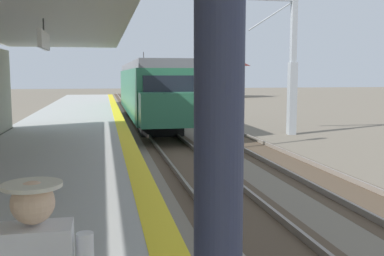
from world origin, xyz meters
name	(u,v)px	position (x,y,z in m)	size (l,w,h in m)	color
station_platform	(48,175)	(-2.50, 16.00, 0.45)	(5.00, 80.00, 0.91)	#A8A8A3
track_pair_nearest_platform	(184,157)	(1.90, 20.00, 0.05)	(2.34, 120.00, 0.16)	#4C3D2D
track_pair_middle	(270,154)	(5.30, 20.00, 0.05)	(2.34, 120.00, 0.16)	#4C3D2D
approaching_train	(150,90)	(1.90, 32.51, 2.18)	(2.93, 19.60, 4.76)	#286647
rail_signal_post	(215,73)	(3.46, 21.45, 3.19)	(0.32, 0.34, 5.20)	#4C4C4C
catenary_pylon_far_side	(287,65)	(8.32, 25.62, 3.60)	(5.00, 0.40, 7.50)	#9EA3A8
distant_trackside_house	(219,73)	(14.87, 64.93, 3.34)	(6.60, 5.28, 6.40)	tan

